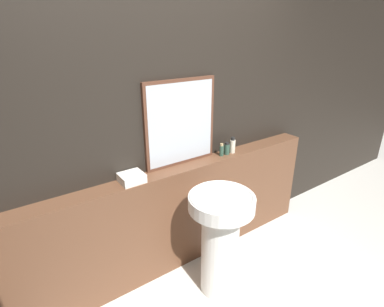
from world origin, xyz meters
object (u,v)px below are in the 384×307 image
(shampoo_bottle, at_px, (222,150))
(conditioner_bottle, at_px, (227,149))
(towel_stack, at_px, (132,178))
(mirror, at_px, (181,123))
(pedestal_sink, at_px, (220,235))
(lotion_bottle, at_px, (233,146))

(shampoo_bottle, distance_m, conditioner_bottle, 0.06)
(shampoo_bottle, bearing_deg, towel_stack, 180.00)
(mirror, bearing_deg, conditioner_bottle, -9.05)
(conditioner_bottle, bearing_deg, towel_stack, 180.00)
(conditioner_bottle, bearing_deg, mirror, 170.95)
(towel_stack, bearing_deg, pedestal_sink, -43.93)
(pedestal_sink, relative_size, mirror, 1.25)
(pedestal_sink, relative_size, lotion_bottle, 5.93)
(conditioner_bottle, bearing_deg, lotion_bottle, 0.00)
(mirror, height_order, conditioner_bottle, mirror)
(towel_stack, height_order, lotion_bottle, lotion_bottle)
(pedestal_sink, height_order, shampoo_bottle, shampoo_bottle)
(towel_stack, xyz_separation_m, conditioner_bottle, (0.93, 0.00, 0.02))
(pedestal_sink, height_order, conditioner_bottle, conditioner_bottle)
(mirror, xyz_separation_m, towel_stack, (-0.49, -0.07, -0.32))
(conditioner_bottle, relative_size, lotion_bottle, 0.76)
(pedestal_sink, xyz_separation_m, shampoo_bottle, (0.39, 0.47, 0.46))
(towel_stack, xyz_separation_m, lotion_bottle, (1.00, 0.00, 0.04))
(pedestal_sink, bearing_deg, mirror, 89.67)
(conditioner_bottle, bearing_deg, pedestal_sink, -133.98)
(mirror, bearing_deg, lotion_bottle, -7.87)
(mirror, relative_size, conditioner_bottle, 6.24)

